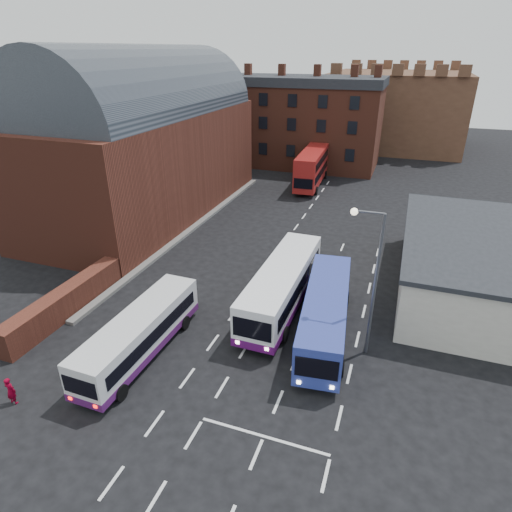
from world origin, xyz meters
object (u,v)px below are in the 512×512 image
(bus_white_inbound, at_px, (282,283))
(pedestrian_red, at_px, (11,391))
(pedestrian_beige, at_px, (82,361))
(bus_white_outbound, at_px, (140,332))
(bus_red_double, at_px, (312,168))
(street_lamp, at_px, (371,272))
(bus_blue, at_px, (325,311))

(bus_white_inbound, xyz_separation_m, pedestrian_red, (-9.87, -12.68, -1.03))
(bus_white_inbound, distance_m, pedestrian_beige, 12.73)
(bus_white_outbound, distance_m, bus_red_double, 35.57)
(bus_white_outbound, xyz_separation_m, street_lamp, (11.62, 4.39, 3.63))
(bus_white_outbound, xyz_separation_m, pedestrian_beige, (-2.11, -2.39, -0.77))
(bus_white_outbound, bearing_deg, bus_white_inbound, 51.76)
(bus_white_outbound, height_order, bus_red_double, bus_red_double)
(bus_white_outbound, bearing_deg, pedestrian_red, -124.70)
(bus_blue, distance_m, bus_red_double, 31.33)
(bus_red_double, bearing_deg, pedestrian_beige, 81.58)
(bus_white_outbound, xyz_separation_m, pedestrian_red, (-3.85, -5.33, -0.75))
(bus_white_outbound, height_order, pedestrian_red, bus_white_outbound)
(bus_white_inbound, distance_m, pedestrian_red, 16.10)
(street_lamp, relative_size, pedestrian_red, 5.57)
(bus_red_double, relative_size, street_lamp, 1.29)
(bus_blue, distance_m, pedestrian_red, 16.88)
(bus_white_outbound, bearing_deg, bus_blue, 30.23)
(bus_blue, height_order, pedestrian_red, bus_blue)
(bus_white_inbound, relative_size, pedestrian_beige, 7.46)
(bus_white_inbound, height_order, bus_red_double, bus_red_double)
(pedestrian_red, bearing_deg, bus_white_outbound, -127.36)
(street_lamp, bearing_deg, bus_blue, 160.94)
(bus_white_outbound, xyz_separation_m, bus_white_inbound, (6.03, 7.35, 0.28))
(bus_blue, height_order, street_lamp, street_lamp)
(bus_blue, bearing_deg, bus_white_outbound, 22.53)
(bus_white_inbound, bearing_deg, pedestrian_red, 52.66)
(bus_red_double, bearing_deg, bus_white_outbound, 84.59)
(bus_red_double, height_order, pedestrian_red, bus_red_double)
(street_lamp, bearing_deg, bus_white_inbound, 152.16)
(bus_blue, relative_size, pedestrian_red, 6.99)
(bus_white_outbound, height_order, bus_white_inbound, bus_white_inbound)
(bus_white_inbound, xyz_separation_m, bus_blue, (3.29, -2.16, -0.11))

